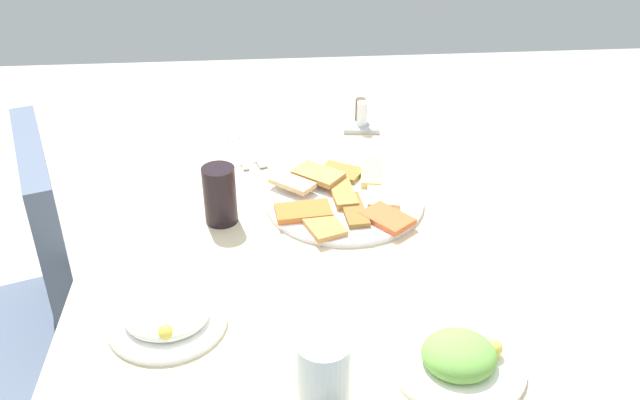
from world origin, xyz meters
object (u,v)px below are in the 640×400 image
(fork, at_px, (252,150))
(spoon, at_px, (237,151))
(pide_platter, at_px, (344,198))
(paper_napkin, at_px, (245,152))
(salad_plate_greens, at_px, (459,358))
(soda_can, at_px, (220,195))
(salad_plate_rice, at_px, (167,317))
(condiment_caddy, at_px, (361,119))
(drinking_glass, at_px, (326,372))
(dining_table, at_px, (304,252))
(dining_chair, at_px, (15,313))

(fork, distance_m, spoon, 0.04)
(pide_platter, distance_m, paper_napkin, 0.33)
(salad_plate_greens, distance_m, paper_napkin, 0.81)
(salad_plate_greens, distance_m, soda_can, 0.58)
(paper_napkin, bearing_deg, salad_plate_rice, 168.80)
(salad_plate_rice, bearing_deg, soda_can, -13.97)
(condiment_caddy, bearing_deg, pide_platter, 167.12)
(salad_plate_rice, distance_m, drinking_glass, 0.31)
(dining_table, bearing_deg, drinking_glass, -179.57)
(drinking_glass, bearing_deg, salad_plate_greens, -76.28)
(soda_can, height_order, spoon, soda_can)
(drinking_glass, distance_m, spoon, 0.81)
(dining_table, height_order, drinking_glass, drinking_glass)
(dining_chair, relative_size, condiment_caddy, 9.30)
(spoon, bearing_deg, condiment_caddy, -83.70)
(paper_napkin, xyz_separation_m, fork, (0.00, -0.02, 0.00))
(dining_table, relative_size, salad_plate_greens, 5.70)
(soda_can, height_order, condiment_caddy, soda_can)
(salad_plate_greens, xyz_separation_m, fork, (0.74, 0.32, -0.01))
(paper_napkin, xyz_separation_m, spoon, (0.00, 0.02, 0.00))
(soda_can, relative_size, fork, 0.68)
(dining_table, bearing_deg, condiment_caddy, -22.27)
(pide_platter, relative_size, fork, 1.87)
(condiment_caddy, bearing_deg, salad_plate_rice, 150.13)
(dining_chair, distance_m, fork, 0.65)
(soda_can, bearing_deg, drinking_glass, -161.09)
(salad_plate_greens, relative_size, fork, 1.15)
(pide_platter, height_order, fork, pide_platter)
(dining_chair, distance_m, soda_can, 0.56)
(paper_napkin, bearing_deg, pide_platter, -139.33)
(soda_can, distance_m, condiment_caddy, 0.54)
(fork, relative_size, condiment_caddy, 1.85)
(dining_table, bearing_deg, salad_plate_greens, -154.01)
(pide_platter, height_order, drinking_glass, drinking_glass)
(pide_platter, bearing_deg, condiment_caddy, -12.88)
(pide_platter, distance_m, soda_can, 0.26)
(fork, bearing_deg, pide_platter, -159.23)
(spoon, bearing_deg, pide_platter, -151.20)
(dining_table, distance_m, soda_can, 0.22)
(condiment_caddy, bearing_deg, salad_plate_greens, -177.35)
(paper_napkin, bearing_deg, condiment_caddy, -68.39)
(dining_table, xyz_separation_m, salad_plate_rice, (-0.30, 0.24, 0.10))
(dining_chair, distance_m, paper_napkin, 0.63)
(spoon, height_order, condiment_caddy, condiment_caddy)
(salad_plate_greens, xyz_separation_m, drinking_glass, (-0.05, 0.21, 0.04))
(dining_chair, relative_size, soda_can, 7.46)
(salad_plate_greens, bearing_deg, dining_chair, 60.86)
(pide_platter, bearing_deg, soda_can, 101.01)
(drinking_glass, xyz_separation_m, fork, (0.79, 0.11, -0.05))
(fork, xyz_separation_m, spoon, (0.00, 0.04, 0.00))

